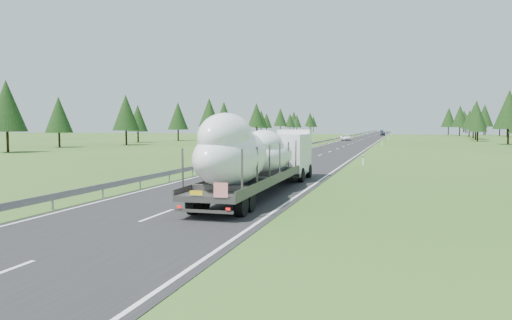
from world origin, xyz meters
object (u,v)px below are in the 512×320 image
(highway_sign, at_px, (386,136))
(distant_van, at_px, (346,137))
(boat_truck, at_px, (259,155))
(distant_car_dark, at_px, (383,134))
(distant_car_blue, at_px, (382,131))

(highway_sign, xyz_separation_m, distant_van, (-10.67, 28.08, -1.03))
(boat_truck, distance_m, distant_van, 100.66)
(boat_truck, distance_m, distant_car_dark, 164.39)
(boat_truck, bearing_deg, distant_van, 93.33)
(highway_sign, height_order, distant_car_dark, highway_sign)
(boat_truck, bearing_deg, highway_sign, 86.18)
(boat_truck, xyz_separation_m, distant_van, (-5.84, 100.48, -1.46))
(distant_van, distance_m, distant_car_blue, 162.94)
(distant_car_blue, bearing_deg, distant_van, -88.79)
(highway_sign, distance_m, distant_car_blue, 191.15)
(highway_sign, xyz_separation_m, boat_truck, (-4.83, -72.40, 0.43))
(highway_sign, relative_size, distant_van, 0.46)
(distant_car_dark, bearing_deg, boat_truck, -90.58)
(boat_truck, relative_size, distant_car_blue, 4.54)
(highway_sign, height_order, distant_van, highway_sign)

